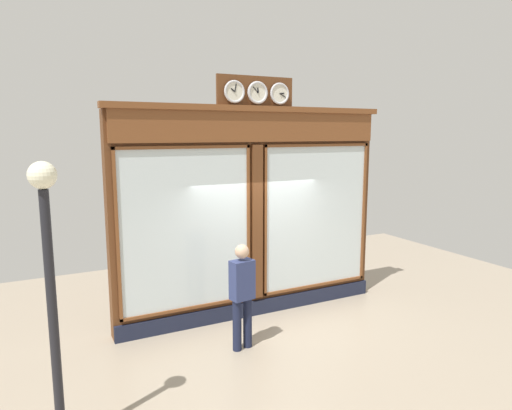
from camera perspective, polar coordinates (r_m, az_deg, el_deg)
ground_plane at (r=6.64m, az=11.85°, el=-21.70°), size 14.00×14.00×0.00m
shop_facade at (r=8.30m, az=-0.40°, el=-0.85°), size 5.28×0.42×4.35m
pedestrian at (r=7.15m, az=-1.76°, el=-10.93°), size 0.39×0.28×1.69m
street_lamp at (r=5.07m, az=-24.69°, el=-6.45°), size 0.28×0.28×3.11m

